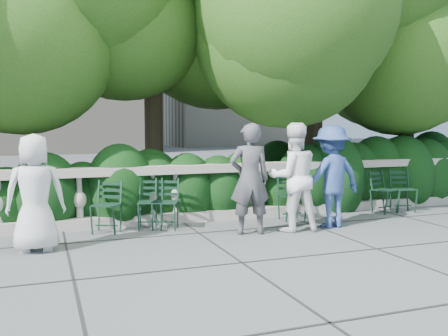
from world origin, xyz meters
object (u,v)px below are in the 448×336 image
object	(u,v)px
chair_b	(150,231)
person_woman_grey	(250,179)
chair_e	(406,213)
person_older_blue	(331,176)
chair_a	(104,235)
person_casual_man	(293,177)
person_businessman	(35,193)
chair_d	(295,221)
chair_c	(164,231)
chair_f	(391,214)

from	to	relation	value
chair_b	person_woman_grey	bearing A→B (deg)	-12.49
chair_e	person_older_blue	xyz separation A→B (m)	(-2.10, -0.63, 0.85)
chair_a	chair_b	bearing A→B (deg)	28.94
person_casual_man	person_businessman	bearing A→B (deg)	6.63
chair_b	chair_e	bearing A→B (deg)	14.31
chair_e	person_woman_grey	distance (m)	3.74
chair_d	person_businessman	world-z (taller)	person_businessman
chair_a	person_older_blue	size ratio (longest dim) A/B	0.50
chair_d	person_businessman	distance (m)	4.39
chair_c	chair_f	distance (m)	4.41
chair_d	person_casual_man	xyz separation A→B (m)	(-0.40, -0.66, 0.87)
chair_a	person_casual_man	bearing A→B (deg)	11.88
chair_f	person_businessman	distance (m)	6.40
person_woman_grey	person_casual_man	xyz separation A→B (m)	(0.75, -0.02, 0.00)
chair_a	chair_d	distance (m)	3.31
person_businessman	chair_e	bearing A→B (deg)	-171.97
chair_c	person_older_blue	xyz separation A→B (m)	(2.69, -0.64, 0.85)
chair_b	chair_d	size ratio (longest dim) A/B	1.00
chair_b	chair_d	xyz separation A→B (m)	(2.57, -0.11, 0.00)
chair_a	person_casual_man	size ratio (longest dim) A/B	0.48
chair_a	chair_d	size ratio (longest dim) A/B	1.00
chair_c	chair_f	size ratio (longest dim) A/B	1.00
chair_f	chair_b	bearing A→B (deg)	163.68
person_casual_man	chair_f	bearing A→B (deg)	-157.75
chair_b	person_casual_man	distance (m)	2.46
chair_a	chair_b	xyz separation A→B (m)	(0.74, 0.04, 0.00)
chair_e	person_casual_man	distance (m)	3.03
chair_d	person_older_blue	bearing A→B (deg)	-61.22
chair_e	person_casual_man	xyz separation A→B (m)	(-2.82, -0.67, 0.87)
person_businessman	chair_d	bearing A→B (deg)	-169.06
chair_e	person_woman_grey	world-z (taller)	person_woman_grey
person_older_blue	chair_c	bearing A→B (deg)	-18.65
chair_d	person_woman_grey	world-z (taller)	person_woman_grey
person_woman_grey	chair_d	bearing A→B (deg)	-141.40
person_casual_man	person_older_blue	distance (m)	0.73
chair_e	person_casual_man	bearing A→B (deg)	-154.33
chair_a	person_older_blue	bearing A→B (deg)	15.19
chair_f	person_casual_man	xyz separation A→B (m)	(-2.46, -0.67, 0.87)
chair_d	person_businessman	bearing A→B (deg)	-170.60
chair_b	chair_f	bearing A→B (deg)	14.24
chair_f	person_casual_man	size ratio (longest dim) A/B	0.48
chair_e	person_businessman	bearing A→B (deg)	-162.15
person_businessman	person_woman_grey	world-z (taller)	person_woman_grey
chair_a	chair_f	bearing A→B (deg)	25.30
person_woman_grey	person_older_blue	distance (m)	1.48
person_casual_man	chair_b	bearing A→B (deg)	-12.40
chair_a	person_businessman	size ratio (longest dim) A/B	0.53
chair_a	person_older_blue	xyz separation A→B (m)	(3.63, -0.69, 0.85)
chair_e	chair_f	xyz separation A→B (m)	(-0.37, 0.00, 0.00)
person_woman_grey	chair_e	bearing A→B (deg)	-160.04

